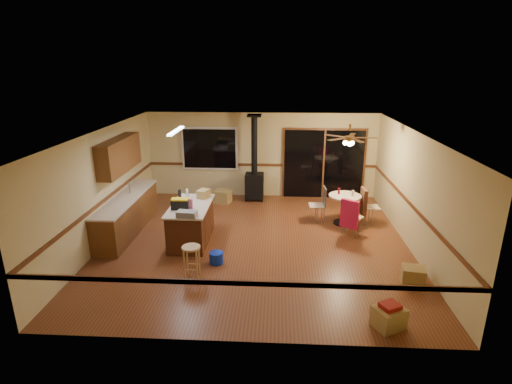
# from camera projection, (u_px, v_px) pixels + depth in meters

# --- Properties ---
(floor) EXTENTS (7.00, 7.00, 0.00)m
(floor) POSITION_uv_depth(u_px,v_px,m) (255.00, 242.00, 9.36)
(floor) COLOR brown
(floor) RESTS_ON ground
(ceiling) EXTENTS (7.00, 7.00, 0.00)m
(ceiling) POSITION_uv_depth(u_px,v_px,m) (255.00, 132.00, 8.55)
(ceiling) COLOR silver
(ceiling) RESTS_ON ground
(wall_back) EXTENTS (7.00, 0.00, 7.00)m
(wall_back) POSITION_uv_depth(u_px,v_px,m) (262.00, 155.00, 12.28)
(wall_back) COLOR #C7B77E
(wall_back) RESTS_ON ground
(wall_front) EXTENTS (7.00, 0.00, 7.00)m
(wall_front) POSITION_uv_depth(u_px,v_px,m) (241.00, 265.00, 5.63)
(wall_front) COLOR #C7B77E
(wall_front) RESTS_ON ground
(wall_left) EXTENTS (0.00, 7.00, 7.00)m
(wall_left) POSITION_uv_depth(u_px,v_px,m) (103.00, 187.00, 9.14)
(wall_left) COLOR #C7B77E
(wall_left) RESTS_ON ground
(wall_right) EXTENTS (0.00, 7.00, 7.00)m
(wall_right) POSITION_uv_depth(u_px,v_px,m) (414.00, 192.00, 8.77)
(wall_right) COLOR #C7B77E
(wall_right) RESTS_ON ground
(chair_rail) EXTENTS (7.00, 7.00, 0.08)m
(chair_rail) POSITION_uv_depth(u_px,v_px,m) (255.00, 202.00, 9.05)
(chair_rail) COLOR #562D15
(chair_rail) RESTS_ON ground
(window) EXTENTS (1.72, 0.10, 1.32)m
(window) POSITION_uv_depth(u_px,v_px,m) (210.00, 149.00, 12.25)
(window) COLOR black
(window) RESTS_ON ground
(sliding_door) EXTENTS (2.52, 0.10, 2.10)m
(sliding_door) POSITION_uv_depth(u_px,v_px,m) (324.00, 164.00, 12.21)
(sliding_door) COLOR black
(sliding_door) RESTS_ON ground
(lower_cabinets) EXTENTS (0.60, 3.00, 0.86)m
(lower_cabinets) POSITION_uv_depth(u_px,v_px,m) (128.00, 215.00, 9.87)
(lower_cabinets) COLOR brown
(lower_cabinets) RESTS_ON ground
(countertop) EXTENTS (0.64, 3.04, 0.04)m
(countertop) POSITION_uv_depth(u_px,v_px,m) (126.00, 198.00, 9.73)
(countertop) COLOR beige
(countertop) RESTS_ON lower_cabinets
(upper_cabinets) EXTENTS (0.35, 2.00, 0.80)m
(upper_cabinets) POSITION_uv_depth(u_px,v_px,m) (119.00, 155.00, 9.61)
(upper_cabinets) COLOR brown
(upper_cabinets) RESTS_ON ground
(kitchen_island) EXTENTS (0.88, 1.68, 0.90)m
(kitchen_island) POSITION_uv_depth(u_px,v_px,m) (191.00, 223.00, 9.30)
(kitchen_island) COLOR #432010
(kitchen_island) RESTS_ON ground
(wood_stove) EXTENTS (0.55, 0.50, 2.52)m
(wood_stove) POSITION_uv_depth(u_px,v_px,m) (254.00, 177.00, 12.04)
(wood_stove) COLOR black
(wood_stove) RESTS_ON ground
(ceiling_fan) EXTENTS (0.24, 0.24, 0.55)m
(ceiling_fan) POSITION_uv_depth(u_px,v_px,m) (349.00, 140.00, 9.78)
(ceiling_fan) COLOR brown
(ceiling_fan) RESTS_ON ceiling
(fluorescent_strip) EXTENTS (0.10, 1.20, 0.04)m
(fluorescent_strip) POSITION_uv_depth(u_px,v_px,m) (176.00, 131.00, 8.95)
(fluorescent_strip) COLOR white
(fluorescent_strip) RESTS_ON ceiling
(toolbox_grey) EXTENTS (0.44, 0.28, 0.13)m
(toolbox_grey) POSITION_uv_depth(u_px,v_px,m) (187.00, 214.00, 8.45)
(toolbox_grey) COLOR slate
(toolbox_grey) RESTS_ON kitchen_island
(toolbox_black) EXTENTS (0.40, 0.22, 0.21)m
(toolbox_black) POSITION_uv_depth(u_px,v_px,m) (180.00, 204.00, 8.90)
(toolbox_black) COLOR black
(toolbox_black) RESTS_ON kitchen_island
(toolbox_yellow_lid) EXTENTS (0.39, 0.22, 0.03)m
(toolbox_yellow_lid) POSITION_uv_depth(u_px,v_px,m) (180.00, 199.00, 8.86)
(toolbox_yellow_lid) COLOR gold
(toolbox_yellow_lid) RESTS_ON toolbox_black
(box_on_island) EXTENTS (0.31, 0.36, 0.20)m
(box_on_island) POSITION_uv_depth(u_px,v_px,m) (204.00, 194.00, 9.64)
(box_on_island) COLOR olive
(box_on_island) RESTS_ON kitchen_island
(bottle_dark) EXTENTS (0.09, 0.09, 0.26)m
(bottle_dark) POSITION_uv_depth(u_px,v_px,m) (180.00, 195.00, 9.47)
(bottle_dark) COLOR black
(bottle_dark) RESTS_ON kitchen_island
(bottle_pink) EXTENTS (0.08, 0.08, 0.22)m
(bottle_pink) POSITION_uv_depth(u_px,v_px,m) (191.00, 204.00, 8.94)
(bottle_pink) COLOR #D84C8C
(bottle_pink) RESTS_ON kitchen_island
(bottle_white) EXTENTS (0.08, 0.08, 0.19)m
(bottle_white) POSITION_uv_depth(u_px,v_px,m) (187.00, 193.00, 9.73)
(bottle_white) COLOR white
(bottle_white) RESTS_ON kitchen_island
(bar_stool) EXTENTS (0.44, 0.44, 0.66)m
(bar_stool) POSITION_uv_depth(u_px,v_px,m) (192.00, 262.00, 7.76)
(bar_stool) COLOR tan
(bar_stool) RESTS_ON floor
(blue_bucket) EXTENTS (0.33, 0.33, 0.24)m
(blue_bucket) POSITION_uv_depth(u_px,v_px,m) (216.00, 258.00, 8.37)
(blue_bucket) COLOR #0D2BB7
(blue_bucket) RESTS_ON floor
(dining_table) EXTENTS (0.83, 0.83, 0.78)m
(dining_table) POSITION_uv_depth(u_px,v_px,m) (344.00, 204.00, 10.30)
(dining_table) COLOR black
(dining_table) RESTS_ON ground
(glass_red) EXTENTS (0.08, 0.08, 0.16)m
(glass_red) POSITION_uv_depth(u_px,v_px,m) (339.00, 191.00, 10.30)
(glass_red) COLOR #590C14
(glass_red) RESTS_ON dining_table
(glass_cream) EXTENTS (0.08, 0.08, 0.15)m
(glass_cream) POSITION_uv_depth(u_px,v_px,m) (353.00, 193.00, 10.15)
(glass_cream) COLOR beige
(glass_cream) RESTS_ON dining_table
(chair_left) EXTENTS (0.42, 0.42, 0.51)m
(chair_left) POSITION_uv_depth(u_px,v_px,m) (321.00, 201.00, 10.42)
(chair_left) COLOR tan
(chair_left) RESTS_ON ground
(chair_near) EXTENTS (0.61, 0.62, 0.70)m
(chair_near) POSITION_uv_depth(u_px,v_px,m) (350.00, 214.00, 9.48)
(chair_near) COLOR tan
(chair_near) RESTS_ON ground
(chair_right) EXTENTS (0.46, 0.44, 0.70)m
(chair_right) POSITION_uv_depth(u_px,v_px,m) (365.00, 202.00, 10.30)
(chair_right) COLOR tan
(chair_right) RESTS_ON ground
(box_under_window) EXTENTS (0.58, 0.51, 0.38)m
(box_under_window) POSITION_uv_depth(u_px,v_px,m) (222.00, 197.00, 11.96)
(box_under_window) COLOR olive
(box_under_window) RESTS_ON floor
(box_corner_a) EXTENTS (0.58, 0.55, 0.34)m
(box_corner_a) POSITION_uv_depth(u_px,v_px,m) (389.00, 317.00, 6.33)
(box_corner_a) COLOR olive
(box_corner_a) RESTS_ON floor
(box_corner_b) EXTENTS (0.48, 0.43, 0.34)m
(box_corner_b) POSITION_uv_depth(u_px,v_px,m) (413.00, 276.00, 7.57)
(box_corner_b) COLOR olive
(box_corner_b) RESTS_ON floor
(box_small_red) EXTENTS (0.37, 0.35, 0.08)m
(box_small_red) POSITION_uv_depth(u_px,v_px,m) (390.00, 306.00, 6.26)
(box_small_red) COLOR maroon
(box_small_red) RESTS_ON box_corner_a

